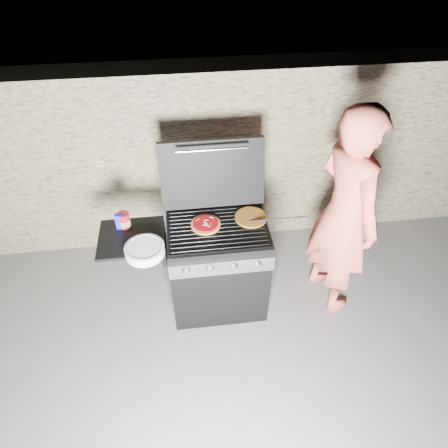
{
  "coord_description": "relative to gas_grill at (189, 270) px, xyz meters",
  "views": [
    {
      "loc": [
        -0.24,
        -2.3,
        3.01
      ],
      "look_at": [
        0.05,
        0.0,
        0.95
      ],
      "focal_mm": 32.0,
      "sensor_mm": 36.0,
      "label": 1
    }
  ],
  "objects": [
    {
      "name": "stone_wall",
      "position": [
        0.25,
        1.05,
        0.44
      ],
      "size": [
        8.0,
        0.35,
        1.8
      ],
      "primitive_type": "cube",
      "color": "#9A8B67",
      "rests_on": "ground"
    },
    {
      "name": "pizza_topped",
      "position": [
        0.16,
        0.05,
        0.47
      ],
      "size": [
        0.3,
        0.3,
        0.03
      ],
      "primitive_type": null,
      "rotation": [
        0.0,
        0.0,
        0.35
      ],
      "color": "#DCB46C",
      "rests_on": "gas_grill"
    },
    {
      "name": "gas_grill",
      "position": [
        0.0,
        0.0,
        0.0
      ],
      "size": [
        1.34,
        0.79,
        0.91
      ],
      "primitive_type": null,
      "color": "black",
      "rests_on": "ground"
    },
    {
      "name": "pizza_plain",
      "position": [
        0.53,
        0.09,
        0.46
      ],
      "size": [
        0.33,
        0.33,
        0.01
      ],
      "primitive_type": "cylinder",
      "rotation": [
        0.0,
        0.0,
        0.33
      ],
      "color": "#BA812A",
      "rests_on": "gas_grill"
    },
    {
      "name": "blue_carton",
      "position": [
        -0.5,
        0.1,
        0.52
      ],
      "size": [
        0.07,
        0.05,
        0.14
      ],
      "primitive_type": "cube",
      "rotation": [
        0.0,
        0.0,
        -0.2
      ],
      "color": "#1619BF",
      "rests_on": "gas_grill"
    },
    {
      "name": "tongs",
      "position": [
        0.71,
        0.0,
        0.51
      ],
      "size": [
        0.49,
        0.11,
        0.1
      ],
      "primitive_type": "cylinder",
      "rotation": [
        0.0,
        1.4,
        -0.2
      ],
      "color": "black",
      "rests_on": "gas_grill"
    },
    {
      "name": "plate_stack",
      "position": [
        -0.31,
        -0.2,
        0.48
      ],
      "size": [
        0.37,
        0.37,
        0.07
      ],
      "primitive_type": "cylinder",
      "rotation": [
        0.0,
        0.0,
        0.36
      ],
      "color": "white",
      "rests_on": "gas_grill"
    },
    {
      "name": "ground",
      "position": [
        0.25,
        0.0,
        -0.46
      ],
      "size": [
        50.0,
        50.0,
        0.0
      ],
      "primitive_type": "plane",
      "color": "#565250"
    },
    {
      "name": "person",
      "position": [
        1.26,
        -0.01,
        0.49
      ],
      "size": [
        0.63,
        0.79,
        1.9
      ],
      "primitive_type": "imported",
      "rotation": [
        0.0,
        0.0,
        1.85
      ],
      "color": "#E25D53",
      "rests_on": "ground"
    },
    {
      "name": "sauce_jar",
      "position": [
        -0.47,
        0.12,
        0.51
      ],
      "size": [
        0.1,
        0.1,
        0.14
      ],
      "primitive_type": "cylinder",
      "rotation": [
        0.0,
        0.0,
        -0.16
      ],
      "color": "maroon",
      "rests_on": "gas_grill"
    }
  ]
}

